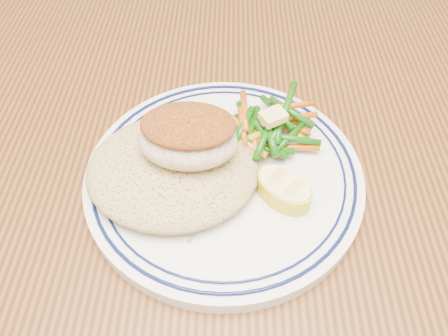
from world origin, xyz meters
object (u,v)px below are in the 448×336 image
at_px(vegetable_pile, 268,129).
at_px(lemon_wedge, 284,189).
at_px(rice_pilaf, 173,167).
at_px(dining_table, 231,244).
at_px(fish_fillet, 188,137).
at_px(plate, 224,175).

xyz_separation_m(vegetable_pile, lemon_wedge, (0.01, -0.07, -0.00)).
bearing_deg(rice_pilaf, dining_table, -5.34).
height_order(dining_table, rice_pilaf, rice_pilaf).
xyz_separation_m(dining_table, fish_fillet, (-0.04, 0.01, 0.16)).
distance_m(vegetable_pile, lemon_wedge, 0.07).
xyz_separation_m(dining_table, plate, (-0.01, 0.01, 0.11)).
distance_m(plate, rice_pilaf, 0.05).
bearing_deg(fish_fillet, dining_table, -19.30).
bearing_deg(plate, dining_table, -57.72).
relative_size(rice_pilaf, fish_fillet, 1.75).
height_order(plate, lemon_wedge, lemon_wedge).
distance_m(rice_pilaf, vegetable_pile, 0.10).
xyz_separation_m(plate, lemon_wedge, (0.05, -0.03, 0.02)).
distance_m(dining_table, lemon_wedge, 0.13).
relative_size(plate, fish_fillet, 2.90).
bearing_deg(fish_fillet, vegetable_pile, 30.15).
bearing_deg(fish_fillet, plate, -1.90).
relative_size(plate, vegetable_pile, 2.51).
xyz_separation_m(plate, rice_pilaf, (-0.05, -0.01, 0.02)).
height_order(dining_table, lemon_wedge, lemon_wedge).
bearing_deg(dining_table, lemon_wedge, -19.24).
xyz_separation_m(dining_table, rice_pilaf, (-0.05, 0.01, 0.13)).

